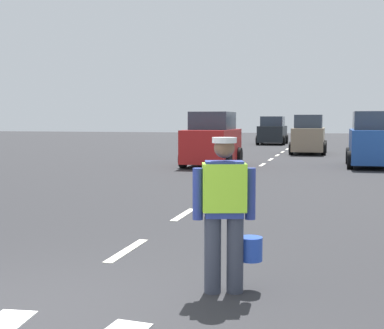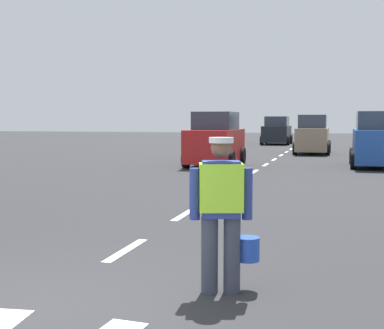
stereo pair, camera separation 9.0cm
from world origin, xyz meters
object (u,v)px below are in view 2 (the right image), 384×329
car_parked_far (376,141)px  road_worker (223,207)px  car_outgoing_far (313,136)px  car_oncoming_second (215,141)px  car_oncoming_third (277,131)px

car_parked_far → road_worker: bearing=-98.6°
car_outgoing_far → car_oncoming_second: size_ratio=1.06×
road_worker → car_parked_far: (2.53, 16.73, 0.07)m
car_oncoming_third → car_outgoing_far: bearing=-73.5°
car_oncoming_third → car_oncoming_second: size_ratio=0.98×
car_outgoing_far → car_oncoming_second: 9.47m
car_outgoing_far → car_parked_far: (2.78, -7.72, 0.03)m
car_outgoing_far → car_oncoming_third: bearing=106.5°
road_worker → car_oncoming_third: bearing=95.4°
car_oncoming_third → road_worker: bearing=-84.6°
road_worker → car_oncoming_second: (-3.60, 15.59, 0.06)m
road_worker → car_outgoing_far: 24.45m
road_worker → car_outgoing_far: car_outgoing_far is taller
car_outgoing_far → car_oncoming_third: car_outgoing_far is taller
car_oncoming_second → car_outgoing_far: bearing=69.2°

